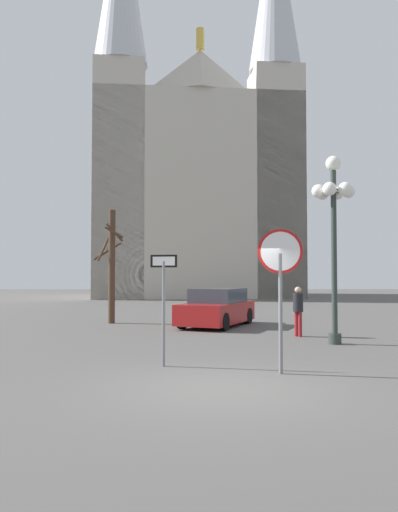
# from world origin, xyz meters

# --- Properties ---
(ground_plane) EXTENTS (120.00, 120.00, 0.00)m
(ground_plane) POSITION_xyz_m (0.00, 0.00, 0.00)
(ground_plane) COLOR #514F4C
(cathedral) EXTENTS (18.49, 14.35, 35.88)m
(cathedral) POSITION_xyz_m (0.02, 36.50, 11.17)
(cathedral) COLOR #BCB5A5
(cathedral) RESTS_ON ground
(stop_sign) EXTENTS (0.89, 0.13, 2.89)m
(stop_sign) POSITION_xyz_m (1.26, 1.23, 2.06)
(stop_sign) COLOR slate
(stop_sign) RESTS_ON ground
(one_way_arrow_sign) EXTENTS (0.58, 0.16, 2.40)m
(one_way_arrow_sign) POSITION_xyz_m (-1.12, 2.08, 1.51)
(one_way_arrow_sign) COLOR slate
(one_way_arrow_sign) RESTS_ON ground
(street_lamp) EXTENTS (1.26, 1.14, 5.40)m
(street_lamp) POSITION_xyz_m (3.58, 5.43, 3.82)
(street_lamp) COLOR #2D3833
(street_lamp) RESTS_ON ground
(bare_tree) EXTENTS (1.33, 1.35, 4.63)m
(bare_tree) POSITION_xyz_m (-3.75, 11.70, 2.42)
(bare_tree) COLOR #473323
(bare_tree) RESTS_ON ground
(parked_car_near_red) EXTENTS (3.32, 4.46, 1.45)m
(parked_car_near_red) POSITION_xyz_m (0.51, 10.45, 0.68)
(parked_car_near_red) COLOR maroon
(parked_car_near_red) RESTS_ON ground
(pedestrian_walking) EXTENTS (0.32, 0.32, 1.59)m
(pedestrian_walking) POSITION_xyz_m (2.92, 7.17, 0.96)
(pedestrian_walking) COLOR maroon
(pedestrian_walking) RESTS_ON ground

